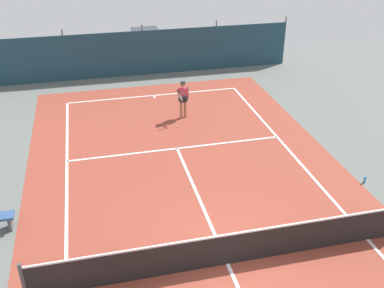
# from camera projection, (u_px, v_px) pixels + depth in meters

# --- Properties ---
(ground_plane) EXTENTS (36.00, 36.00, 0.00)m
(ground_plane) POSITION_uv_depth(u_px,v_px,m) (227.00, 264.00, 11.77)
(ground_plane) COLOR slate
(court_surface) EXTENTS (11.02, 26.60, 0.01)m
(court_surface) POSITION_uv_depth(u_px,v_px,m) (227.00, 264.00, 11.77)
(court_surface) COLOR brown
(court_surface) RESTS_ON ground
(tennis_net) EXTENTS (10.12, 0.10, 1.10)m
(tennis_net) POSITION_uv_depth(u_px,v_px,m) (228.00, 249.00, 11.52)
(tennis_net) COLOR black
(tennis_net) RESTS_ON ground
(back_fence) EXTENTS (16.30, 0.98, 2.70)m
(back_fence) POSITION_uv_depth(u_px,v_px,m) (143.00, 60.00, 24.74)
(back_fence) COLOR #1E3D4C
(back_fence) RESTS_ON ground
(tennis_player) EXTENTS (0.61, 0.81, 1.64)m
(tennis_player) POSITION_uv_depth(u_px,v_px,m) (183.00, 97.00, 19.27)
(tennis_player) COLOR #9E7051
(tennis_player) RESTS_ON ground
(tennis_ball_near_player) EXTENTS (0.07, 0.07, 0.07)m
(tennis_ball_near_player) POSITION_uv_depth(u_px,v_px,m) (177.00, 127.00, 18.85)
(tennis_ball_near_player) COLOR #CCDB33
(tennis_ball_near_player) RESTS_ON ground
(parked_car) EXTENTS (2.12, 4.25, 1.68)m
(parked_car) POSITION_uv_depth(u_px,v_px,m) (147.00, 44.00, 26.86)
(parked_car) COLOR silver
(parked_car) RESTS_ON ground
(water_bottle) EXTENTS (0.08, 0.08, 0.24)m
(water_bottle) POSITION_uv_depth(u_px,v_px,m) (365.00, 180.00, 15.11)
(water_bottle) COLOR #338CD8
(water_bottle) RESTS_ON ground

